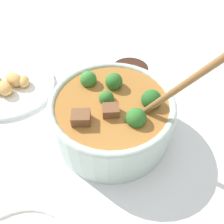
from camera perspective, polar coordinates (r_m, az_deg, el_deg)
ground_plane at (r=0.53m, az=-0.00°, el=-5.08°), size 4.00×4.00×0.00m
stew_bowl at (r=0.48m, az=0.08°, el=-0.54°), size 0.27×0.30×0.27m
condiment_bowl at (r=0.66m, az=4.72°, el=10.35°), size 0.10×0.10×0.04m
food_plate at (r=0.69m, az=-25.05°, el=6.08°), size 0.25×0.25×0.05m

